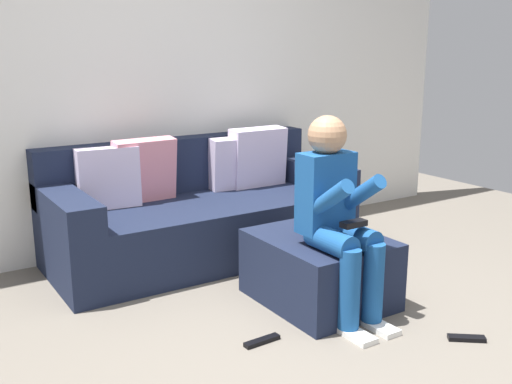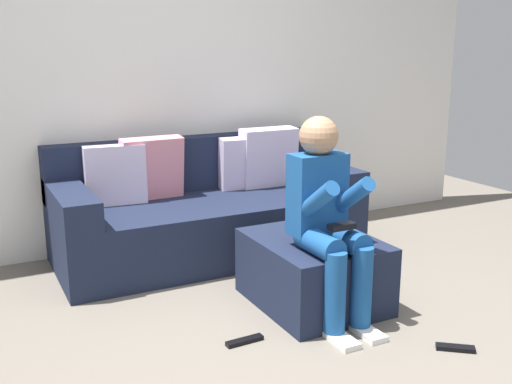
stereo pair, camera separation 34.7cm
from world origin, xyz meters
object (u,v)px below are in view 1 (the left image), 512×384
object	(u,v)px
remote_by_storage_bin	(262,341)
ottoman	(319,269)
couch_sectional	(199,212)
person_seated	(338,212)
remote_near_ottoman	(467,338)

from	to	relation	value
remote_by_storage_bin	ottoman	bearing A→B (deg)	22.25
couch_sectional	person_seated	size ratio (longest dim) A/B	1.91
couch_sectional	ottoman	size ratio (longest dim) A/B	2.76
ottoman	remote_by_storage_bin	bearing A→B (deg)	-155.67
person_seated	ottoman	bearing A→B (deg)	76.72
remote_near_ottoman	remote_by_storage_bin	bearing A→B (deg)	-173.12
ottoman	person_seated	xyz separation A→B (m)	(-0.05, -0.20, 0.39)
remote_near_ottoman	ottoman	bearing A→B (deg)	150.31
remote_by_storage_bin	couch_sectional	bearing A→B (deg)	73.19
couch_sectional	remote_near_ottoman	xyz separation A→B (m)	(0.52, -1.85, -0.30)
ottoman	remote_near_ottoman	distance (m)	0.86
remote_by_storage_bin	person_seated	bearing A→B (deg)	3.91
ottoman	remote_by_storage_bin	world-z (taller)	ottoman
ottoman	remote_near_ottoman	bearing A→B (deg)	-67.74
remote_near_ottoman	person_seated	bearing A→B (deg)	160.19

